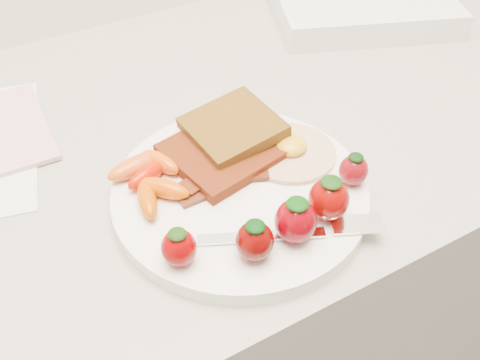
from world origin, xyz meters
TOP-DOWN VIEW (x-y plane):
  - counter at (0.00, 1.70)m, footprint 2.00×0.60m
  - plate at (-0.01, 1.55)m, footprint 0.27×0.27m
  - toast_lower at (-0.01, 1.61)m, footprint 0.12×0.12m
  - toast_upper at (0.02, 1.62)m, footprint 0.10×0.10m
  - fried_egg at (0.06, 1.57)m, footprint 0.10×0.10m
  - bacon_strips at (-0.03, 1.57)m, footprint 0.11×0.06m
  - baby_carrots at (-0.09, 1.60)m, footprint 0.08×0.10m
  - strawberries at (-0.00, 1.48)m, footprint 0.23×0.07m
  - fork at (0.01, 1.47)m, footprint 0.18×0.08m
  - appliance at (0.37, 1.83)m, footprint 0.34×0.30m

SIDE VIEW (x-z plane):
  - counter at x=0.00m, z-range 0.00..0.90m
  - plate at x=-0.01m, z-range 0.90..0.92m
  - appliance at x=0.37m, z-range 0.90..0.94m
  - fork at x=0.01m, z-range 0.92..0.92m
  - bacon_strips at x=-0.03m, z-range 0.92..0.93m
  - fried_egg at x=0.06m, z-range 0.91..0.93m
  - toast_lower at x=-0.01m, z-range 0.92..0.93m
  - baby_carrots at x=-0.09m, z-range 0.92..0.94m
  - toast_upper at x=0.02m, z-range 0.93..0.95m
  - strawberries at x=0.00m, z-range 0.92..0.96m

